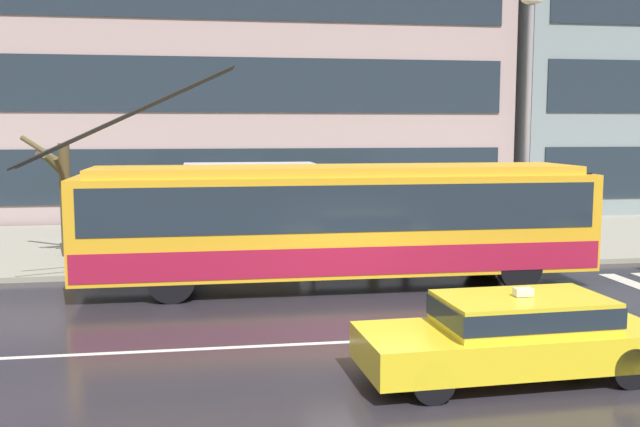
% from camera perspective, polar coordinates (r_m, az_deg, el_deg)
% --- Properties ---
extents(ground_plane, '(160.00, 160.00, 0.00)m').
position_cam_1_polar(ground_plane, '(14.53, 4.10, -8.50)').
color(ground_plane, '#26232B').
extents(sidewalk_slab, '(80.00, 10.00, 0.14)m').
position_cam_1_polar(sidewalk_slab, '(24.16, -1.35, -2.19)').
color(sidewalk_slab, gray).
rests_on(sidewalk_slab, ground_plane).
extents(lane_centre_line, '(72.00, 0.14, 0.01)m').
position_cam_1_polar(lane_centre_line, '(13.40, 5.30, -9.81)').
color(lane_centre_line, silver).
rests_on(lane_centre_line, ground_plane).
extents(trolleybus, '(13.50, 2.54, 5.21)m').
position_cam_1_polar(trolleybus, '(17.48, 1.48, -0.54)').
color(trolleybus, gold).
rests_on(trolleybus, ground_plane).
extents(taxi_oncoming_near, '(4.69, 1.92, 1.39)m').
position_cam_1_polar(taxi_oncoming_near, '(11.65, 14.97, -8.98)').
color(taxi_oncoming_near, yellow).
rests_on(taxi_oncoming_near, ground_plane).
extents(bus_shelter, '(3.65, 1.84, 2.67)m').
position_cam_1_polar(bus_shelter, '(20.76, -5.50, 2.13)').
color(bus_shelter, gray).
rests_on(bus_shelter, sidewalk_slab).
extents(pedestrian_at_shelter, '(1.42, 1.42, 2.06)m').
position_cam_1_polar(pedestrian_at_shelter, '(19.99, -10.51, 0.79)').
color(pedestrian_at_shelter, '#252A2C').
rests_on(pedestrian_at_shelter, sidewalk_slab).
extents(pedestrian_approaching_curb, '(1.02, 1.02, 2.01)m').
position_cam_1_polar(pedestrian_approaching_curb, '(21.81, 7.02, 1.12)').
color(pedestrian_approaching_curb, navy).
rests_on(pedestrian_approaching_curb, sidewalk_slab).
extents(pedestrian_walking_past, '(1.39, 1.39, 1.96)m').
position_cam_1_polar(pedestrian_walking_past, '(21.67, 4.05, 1.24)').
color(pedestrian_walking_past, '#202728').
rests_on(pedestrian_walking_past, sidewalk_slab).
extents(pedestrian_waiting_by_pole, '(1.35, 1.35, 1.90)m').
position_cam_1_polar(pedestrian_waiting_by_pole, '(20.83, -9.82, 0.65)').
color(pedestrian_waiting_by_pole, navy).
rests_on(pedestrian_waiting_by_pole, sidewalk_slab).
extents(street_lamp, '(0.60, 0.32, 7.22)m').
position_cam_1_polar(street_lamp, '(21.02, 15.93, 7.98)').
color(street_lamp, gray).
rests_on(street_lamp, sidewalk_slab).
extents(street_tree_bare, '(1.47, 1.45, 3.45)m').
position_cam_1_polar(street_tree_bare, '(22.04, -19.46, 1.63)').
color(street_tree_bare, '#4E4024').
rests_on(street_tree_bare, sidewalk_slab).
extents(office_tower_corner_left, '(24.26, 11.40, 18.13)m').
position_cam_1_polar(office_tower_corner_left, '(34.82, -7.88, 15.35)').
color(office_tower_corner_left, '#A58C8A').
rests_on(office_tower_corner_left, ground_plane).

